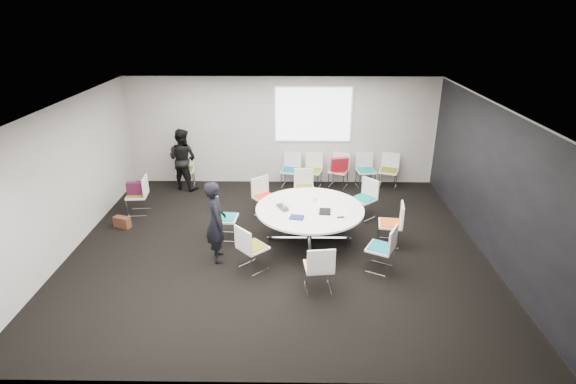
{
  "coord_description": "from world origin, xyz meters",
  "views": [
    {
      "loc": [
        0.32,
        -7.83,
        4.48
      ],
      "look_at": [
        0.2,
        0.4,
        1.0
      ],
      "focal_mm": 28.0,
      "sensor_mm": 36.0,
      "label": 1
    }
  ],
  "objects_px": {
    "chair_ring_d": "(265,204)",
    "chair_person_back": "(186,176)",
    "chair_back_d": "(365,177)",
    "chair_back_e": "(388,177)",
    "chair_back_a": "(291,176)",
    "chair_back_c": "(338,177)",
    "chair_ring_h": "(380,256)",
    "chair_ring_c": "(304,195)",
    "chair_ring_f": "(253,256)",
    "chair_ring_g": "(319,276)",
    "chair_back_b": "(312,177)",
    "chair_ring_a": "(390,232)",
    "cup": "(315,199)",
    "conference_table": "(310,217)",
    "chair_ring_b": "(364,206)",
    "person_back": "(183,159)",
    "person_main": "(216,221)",
    "chair_ring_e": "(226,225)",
    "maroon_bag": "(136,188)",
    "chair_spare_left": "(139,202)",
    "brown_bag": "(122,222)",
    "laptop": "(285,207)"
  },
  "relations": [
    {
      "from": "chair_back_a",
      "to": "person_main",
      "type": "relative_size",
      "value": 0.56
    },
    {
      "from": "chair_ring_c",
      "to": "chair_back_c",
      "type": "xyz_separation_m",
      "value": [
        0.91,
        1.24,
        0.0
      ]
    },
    {
      "from": "chair_ring_d",
      "to": "chair_back_e",
      "type": "height_order",
      "value": "same"
    },
    {
      "from": "chair_ring_c",
      "to": "maroon_bag",
      "type": "xyz_separation_m",
      "value": [
        -3.81,
        -0.45,
        0.34
      ]
    },
    {
      "from": "chair_ring_d",
      "to": "chair_person_back",
      "type": "distance_m",
      "value": 2.83
    },
    {
      "from": "chair_spare_left",
      "to": "person_main",
      "type": "xyz_separation_m",
      "value": [
        2.12,
        -1.97,
        0.51
      ]
    },
    {
      "from": "chair_ring_a",
      "to": "cup",
      "type": "bearing_deg",
      "value": 81.51
    },
    {
      "from": "chair_back_a",
      "to": "chair_back_c",
      "type": "bearing_deg",
      "value": -166.98
    },
    {
      "from": "person_back",
      "to": "brown_bag",
      "type": "relative_size",
      "value": 4.43
    },
    {
      "from": "chair_back_b",
      "to": "chair_back_e",
      "type": "height_order",
      "value": "same"
    },
    {
      "from": "conference_table",
      "to": "chair_ring_f",
      "type": "relative_size",
      "value": 2.44
    },
    {
      "from": "chair_ring_f",
      "to": "chair_ring_g",
      "type": "relative_size",
      "value": 1.0
    },
    {
      "from": "chair_ring_c",
      "to": "chair_back_a",
      "type": "relative_size",
      "value": 1.0
    },
    {
      "from": "chair_ring_d",
      "to": "person_main",
      "type": "distance_m",
      "value": 2.1
    },
    {
      "from": "chair_ring_e",
      "to": "person_main",
      "type": "distance_m",
      "value": 0.97
    },
    {
      "from": "chair_ring_b",
      "to": "chair_ring_d",
      "type": "relative_size",
      "value": 1.0
    },
    {
      "from": "chair_back_e",
      "to": "person_back",
      "type": "bearing_deg",
      "value": 21.29
    },
    {
      "from": "chair_person_back",
      "to": "chair_ring_h",
      "type": "bearing_deg",
      "value": 129.51
    },
    {
      "from": "person_back",
      "to": "conference_table",
      "type": "bearing_deg",
      "value": 161.09
    },
    {
      "from": "chair_ring_c",
      "to": "cup",
      "type": "xyz_separation_m",
      "value": [
        0.18,
        -1.35,
        0.5
      ]
    },
    {
      "from": "chair_ring_f",
      "to": "chair_person_back",
      "type": "bearing_deg",
      "value": 164.68
    },
    {
      "from": "chair_back_c",
      "to": "person_main",
      "type": "relative_size",
      "value": 0.56
    },
    {
      "from": "conference_table",
      "to": "brown_bag",
      "type": "relative_size",
      "value": 5.96
    },
    {
      "from": "chair_ring_c",
      "to": "chair_back_b",
      "type": "xyz_separation_m",
      "value": [
        0.22,
        1.21,
        0.0
      ]
    },
    {
      "from": "chair_ring_a",
      "to": "chair_ring_h",
      "type": "distance_m",
      "value": 1.02
    },
    {
      "from": "chair_ring_d",
      "to": "chair_back_d",
      "type": "xyz_separation_m",
      "value": [
        2.52,
        1.77,
        0.0
      ]
    },
    {
      "from": "chair_person_back",
      "to": "brown_bag",
      "type": "height_order",
      "value": "chair_person_back"
    },
    {
      "from": "chair_ring_c",
      "to": "chair_ring_b",
      "type": "bearing_deg",
      "value": 150.01
    },
    {
      "from": "laptop",
      "to": "brown_bag",
      "type": "bearing_deg",
      "value": 55.79
    },
    {
      "from": "chair_back_d",
      "to": "chair_back_e",
      "type": "bearing_deg",
      "value": 173.18
    },
    {
      "from": "chair_spare_left",
      "to": "cup",
      "type": "height_order",
      "value": "chair_spare_left"
    },
    {
      "from": "chair_back_d",
      "to": "maroon_bag",
      "type": "height_order",
      "value": "chair_back_d"
    },
    {
      "from": "chair_spare_left",
      "to": "chair_ring_a",
      "type": "bearing_deg",
      "value": -109.27
    },
    {
      "from": "chair_back_b",
      "to": "chair_back_d",
      "type": "relative_size",
      "value": 1.0
    },
    {
      "from": "chair_back_c",
      "to": "cup",
      "type": "relative_size",
      "value": 9.78
    },
    {
      "from": "chair_ring_h",
      "to": "person_back",
      "type": "bearing_deg",
      "value": 76.61
    },
    {
      "from": "cup",
      "to": "conference_table",
      "type": "bearing_deg",
      "value": -107.75
    },
    {
      "from": "chair_spare_left",
      "to": "maroon_bag",
      "type": "relative_size",
      "value": 2.2
    },
    {
      "from": "chair_ring_d",
      "to": "chair_ring_e",
      "type": "bearing_deg",
      "value": 15.56
    },
    {
      "from": "chair_back_c",
      "to": "cup",
      "type": "distance_m",
      "value": 2.74
    },
    {
      "from": "chair_ring_g",
      "to": "chair_back_b",
      "type": "height_order",
      "value": "same"
    },
    {
      "from": "chair_back_d",
      "to": "cup",
      "type": "bearing_deg",
      "value": 54.12
    },
    {
      "from": "chair_spare_left",
      "to": "brown_bag",
      "type": "height_order",
      "value": "chair_spare_left"
    },
    {
      "from": "conference_table",
      "to": "chair_ring_h",
      "type": "distance_m",
      "value": 1.66
    },
    {
      "from": "chair_back_b",
      "to": "chair_back_c",
      "type": "relative_size",
      "value": 1.0
    },
    {
      "from": "person_back",
      "to": "chair_ring_f",
      "type": "bearing_deg",
      "value": 141.03
    },
    {
      "from": "chair_ring_h",
      "to": "chair_spare_left",
      "type": "xyz_separation_m",
      "value": [
        -5.11,
        2.31,
        0.0
      ]
    },
    {
      "from": "chair_back_b",
      "to": "maroon_bag",
      "type": "height_order",
      "value": "chair_back_b"
    },
    {
      "from": "chair_ring_b",
      "to": "chair_back_d",
      "type": "xyz_separation_m",
      "value": [
        0.3,
        1.82,
        0.0
      ]
    },
    {
      "from": "chair_ring_c",
      "to": "chair_ring_h",
      "type": "relative_size",
      "value": 1.0
    }
  ]
}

